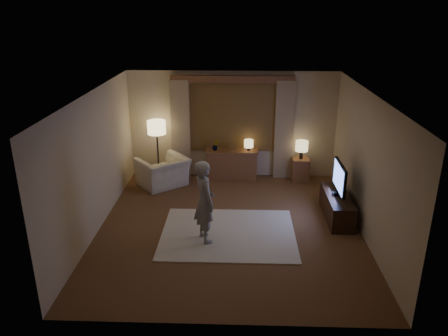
{
  "coord_description": "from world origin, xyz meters",
  "views": [
    {
      "loc": [
        0.17,
        -7.52,
        4.08
      ],
      "look_at": [
        -0.12,
        0.6,
        1.0
      ],
      "focal_mm": 35.0,
      "sensor_mm": 36.0,
      "label": 1
    }
  ],
  "objects_px": {
    "tv_stand": "(337,206)",
    "person": "(205,201)",
    "armchair": "(163,172)",
    "side_table": "(300,169)",
    "sideboard": "(232,165)"
  },
  "relations": [
    {
      "from": "sideboard",
      "to": "side_table",
      "type": "xyz_separation_m",
      "value": [
        1.66,
        -0.05,
        -0.07
      ]
    },
    {
      "from": "sideboard",
      "to": "armchair",
      "type": "relative_size",
      "value": 1.13
    },
    {
      "from": "armchair",
      "to": "tv_stand",
      "type": "distance_m",
      "value": 4.06
    },
    {
      "from": "side_table",
      "to": "person",
      "type": "xyz_separation_m",
      "value": [
        -2.1,
        -2.97,
        0.51
      ]
    },
    {
      "from": "armchair",
      "to": "side_table",
      "type": "bearing_deg",
      "value": 148.34
    },
    {
      "from": "tv_stand",
      "to": "person",
      "type": "height_order",
      "value": "person"
    },
    {
      "from": "side_table",
      "to": "tv_stand",
      "type": "xyz_separation_m",
      "value": [
        0.48,
        -1.98,
        -0.03
      ]
    },
    {
      "from": "side_table",
      "to": "person",
      "type": "bearing_deg",
      "value": -125.19
    },
    {
      "from": "side_table",
      "to": "tv_stand",
      "type": "distance_m",
      "value": 2.04
    },
    {
      "from": "sideboard",
      "to": "person",
      "type": "relative_size",
      "value": 0.78
    },
    {
      "from": "armchair",
      "to": "tv_stand",
      "type": "xyz_separation_m",
      "value": [
        3.76,
        -1.52,
        -0.09
      ]
    },
    {
      "from": "armchair",
      "to": "tv_stand",
      "type": "height_order",
      "value": "armchair"
    },
    {
      "from": "tv_stand",
      "to": "person",
      "type": "relative_size",
      "value": 0.91
    },
    {
      "from": "armchair",
      "to": "person",
      "type": "xyz_separation_m",
      "value": [
        1.18,
        -2.51,
        0.44
      ]
    },
    {
      "from": "person",
      "to": "sideboard",
      "type": "bearing_deg",
      "value": -32.88
    }
  ]
}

